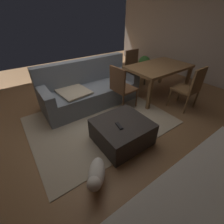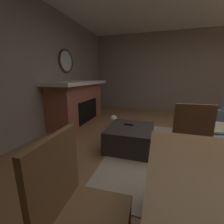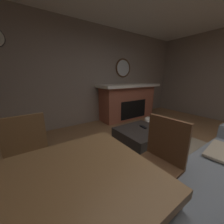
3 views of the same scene
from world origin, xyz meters
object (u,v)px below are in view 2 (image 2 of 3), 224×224
dining_chair_west (194,141)px  dining_chair_south (74,203)px  fireplace (78,102)px  tv_remote (129,124)px  round_wall_mirror (66,61)px  small_dog (118,124)px  ottoman_coffee_table (130,138)px

dining_chair_west → dining_chair_south: bearing=-36.7°
fireplace → tv_remote: (0.96, 1.55, -0.17)m
fireplace → round_wall_mirror: bearing=-90.0°
round_wall_mirror → dining_chair_south: 3.57m
round_wall_mirror → small_dog: bearing=77.4°
tv_remote → dining_chair_south: (1.88, 0.04, 0.12)m
ottoman_coffee_table → small_dog: 0.84m
tv_remote → round_wall_mirror: bearing=-107.5°
small_dog → dining_chair_west: bearing=42.8°
round_wall_mirror → dining_chair_west: (1.69, 2.73, -1.09)m
dining_chair_west → dining_chair_south: size_ratio=1.00×
ottoman_coffee_table → dining_chair_south: bearing=-0.4°
ottoman_coffee_table → dining_chair_west: size_ratio=0.88×
tv_remote → small_dog: bearing=-139.7°
fireplace → dining_chair_west: 2.97m
dining_chair_south → fireplace: bearing=-150.8°
round_wall_mirror → tv_remote: bearing=62.5°
fireplace → tv_remote: 1.83m
dining_chair_south → small_dog: size_ratio=1.90×
round_wall_mirror → small_dog: size_ratio=1.21×
tv_remote → dining_chair_west: 1.16m
dining_chair_west → small_dog: (-1.36, -1.26, -0.35)m
fireplace → dining_chair_west: fireplace is taller
fireplace → dining_chair_west: size_ratio=2.24×
ottoman_coffee_table → dining_chair_west: (0.63, 0.84, 0.33)m
dining_chair_west → round_wall_mirror: bearing=-121.8°
round_wall_mirror → dining_chair_south: size_ratio=0.64×
tv_remote → small_dog: (-0.63, -0.37, -0.23)m
dining_chair_west → small_dog: size_ratio=1.90×
ottoman_coffee_table → dining_chair_west: bearing=53.2°
round_wall_mirror → small_dog: (0.33, 1.47, -1.44)m
round_wall_mirror → dining_chair_south: (2.84, 1.87, -1.09)m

